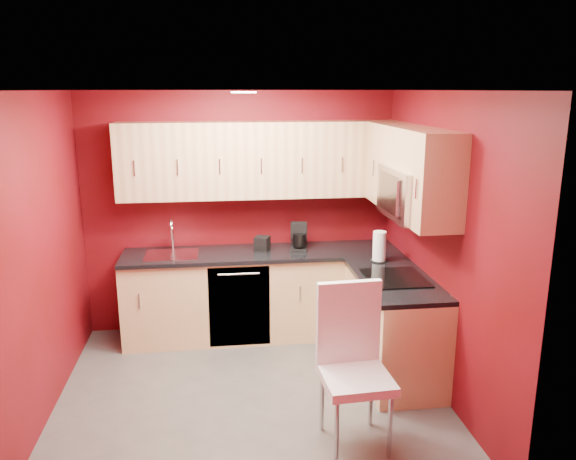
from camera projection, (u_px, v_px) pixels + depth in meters
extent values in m
plane|color=#54514E|center=(251.00, 394.00, 4.74)|extent=(3.20, 3.20, 0.00)
plane|color=white|center=(246.00, 90.00, 4.13)|extent=(3.20, 3.20, 0.00)
plane|color=maroon|center=(240.00, 213.00, 5.88)|extent=(3.20, 0.00, 3.20)
plane|color=maroon|center=(266.00, 332.00, 3.00)|extent=(3.20, 0.00, 3.20)
plane|color=maroon|center=(37.00, 261.00, 4.24)|extent=(0.00, 3.00, 3.00)
plane|color=maroon|center=(442.00, 246.00, 4.64)|extent=(0.00, 3.00, 3.00)
cube|color=#E3BC81|center=(262.00, 295.00, 5.82)|extent=(2.80, 0.60, 0.87)
cube|color=#E3BC81|center=(393.00, 327.00, 5.04)|extent=(0.60, 1.30, 0.87)
cube|color=black|center=(262.00, 253.00, 5.69)|extent=(2.80, 0.63, 0.04)
cube|color=black|center=(394.00, 279.00, 4.91)|extent=(0.63, 1.27, 0.04)
cube|color=tan|center=(260.00, 160.00, 5.60)|extent=(2.80, 0.35, 0.75)
cube|color=tan|center=(393.00, 163.00, 5.31)|extent=(0.35, 0.57, 0.75)
cube|color=tan|center=(440.00, 183.00, 4.20)|extent=(0.35, 0.22, 0.75)
cube|color=tan|center=(419.00, 148.00, 4.62)|extent=(0.35, 0.76, 0.33)
cube|color=silver|center=(413.00, 193.00, 4.71)|extent=(0.40, 0.76, 0.42)
cube|color=black|center=(391.00, 194.00, 4.68)|extent=(0.02, 0.62, 0.33)
cylinder|color=silver|center=(398.00, 199.00, 4.46)|extent=(0.02, 0.02, 0.29)
cube|color=black|center=(395.00, 278.00, 4.87)|extent=(0.50, 0.55, 0.01)
cube|color=silver|center=(172.00, 255.00, 5.57)|extent=(0.52, 0.42, 0.02)
cylinder|color=silver|center=(172.00, 237.00, 5.73)|extent=(0.02, 0.02, 0.26)
torus|color=silver|center=(171.00, 226.00, 5.63)|extent=(0.02, 0.16, 0.16)
cylinder|color=silver|center=(171.00, 234.00, 5.58)|extent=(0.02, 0.02, 0.12)
cube|color=black|center=(239.00, 307.00, 5.51)|extent=(0.60, 0.02, 0.82)
cylinder|color=white|center=(244.00, 92.00, 4.43)|extent=(0.20, 0.20, 0.01)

